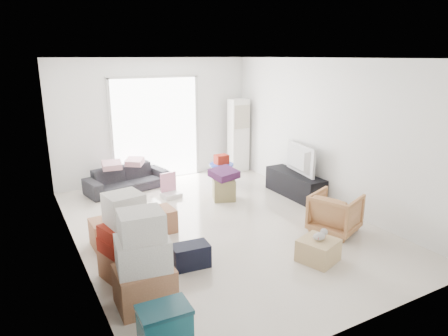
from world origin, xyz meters
TOP-DOWN VIEW (x-y plane):
  - room_shell at (0.00, 0.00)m, footprint 4.98×6.48m
  - sliding_door at (0.00, 2.98)m, footprint 2.10×0.04m
  - ac_tower at (1.95, 2.65)m, footprint 0.45×0.30m
  - tv_console at (2.00, 0.51)m, footprint 0.43×1.43m
  - television at (2.00, 0.51)m, footprint 0.73×1.09m
  - sofa at (-0.85, 2.50)m, footprint 1.76×0.81m
  - pillow_left at (-1.15, 2.50)m, footprint 0.45×0.37m
  - pillow_right at (-0.66, 2.55)m, footprint 0.45×0.44m
  - armchair at (1.48, -1.15)m, footprint 0.86×0.88m
  - storage_bins at (-1.90, -2.48)m, footprint 0.48×0.35m
  - box_stack_a at (-1.80, -1.58)m, footprint 0.64×0.54m
  - box_stack_b at (-1.80, -0.89)m, footprint 0.69×0.68m
  - box_stack_c at (-1.77, 0.12)m, footprint 0.57×0.48m
  - loose_box at (-0.96, 0.24)m, footprint 0.47×0.47m
  - duffel_bag at (-0.99, -1.04)m, footprint 0.52×0.34m
  - ottoman at (0.66, 1.03)m, footprint 0.54×0.54m
  - blanket at (0.66, 1.03)m, footprint 0.52×0.52m
  - kids_table at (1.09, 1.93)m, footprint 0.53×0.53m
  - toy_walker at (-0.22, 1.69)m, footprint 0.39×0.35m
  - wood_crate at (0.61, -1.75)m, footprint 0.60×0.60m
  - plush_bunny at (0.64, -1.74)m, footprint 0.26×0.15m

SIDE VIEW (x-z plane):
  - toy_walker at x=-0.22m, z-range -0.11..0.37m
  - wood_crate at x=0.61m, z-range 0.00..0.31m
  - duffel_bag at x=-0.99m, z-range 0.00..0.31m
  - loose_box at x=-0.96m, z-range 0.00..0.37m
  - box_stack_c at x=-1.77m, z-range 0.00..0.40m
  - ottoman at x=0.66m, z-range 0.00..0.42m
  - tv_console at x=2.00m, z-range 0.00..0.48m
  - storage_bins at x=-1.90m, z-range 0.00..0.55m
  - sofa at x=-0.85m, z-range 0.00..0.66m
  - armchair at x=1.48m, z-range 0.00..0.71m
  - plush_bunny at x=0.64m, z-range 0.31..0.44m
  - kids_table at x=1.09m, z-range 0.14..0.80m
  - box_stack_b at x=-1.80m, z-range -0.07..1.05m
  - blanket at x=0.66m, z-range 0.42..0.56m
  - box_stack_a at x=-1.80m, z-range -0.06..1.08m
  - television at x=2.00m, z-range 0.48..0.61m
  - pillow_right at x=-0.66m, z-range 0.66..0.78m
  - pillow_left at x=-1.15m, z-range 0.66..0.79m
  - ac_tower at x=1.95m, z-range 0.00..1.75m
  - sliding_door at x=0.00m, z-range 0.08..2.41m
  - room_shell at x=0.00m, z-range -0.24..2.94m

